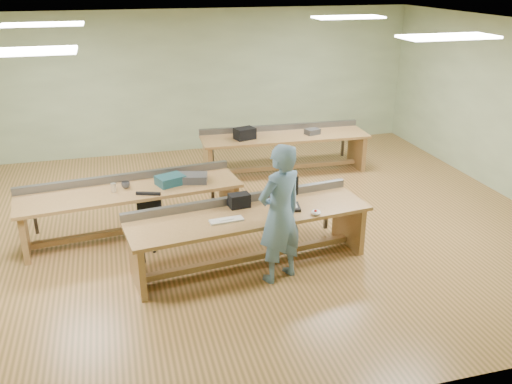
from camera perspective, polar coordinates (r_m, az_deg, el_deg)
floor at (r=8.59m, az=-2.83°, el=-3.45°), size 10.00×10.00×0.00m
ceiling at (r=7.77m, az=-3.27°, el=16.88°), size 10.00×10.00×0.00m
wall_back at (r=11.89m, az=-7.23°, el=11.38°), size 10.00×0.04×3.00m
wall_front at (r=4.51m, az=7.96°, el=-7.75°), size 10.00×0.04×3.00m
fluor_panels at (r=7.77m, az=-3.26°, el=16.66°), size 6.20×3.50×0.03m
workbench_front at (r=7.27m, az=-0.73°, el=-3.51°), size 3.35×1.27×0.86m
workbench_mid at (r=8.27m, az=-13.00°, el=-0.81°), size 3.31×1.23×0.86m
workbench_back at (r=10.68m, az=2.97°, el=5.09°), size 3.28×0.99×0.86m
person at (r=6.77m, az=2.52°, el=-2.33°), size 0.79×0.67×1.83m
laptop_base at (r=7.33m, az=3.27°, el=-1.60°), size 0.38×0.33×0.04m
laptop_screen at (r=7.35m, az=3.17°, el=0.61°), size 0.34×0.07×0.27m
keyboard at (r=6.96m, az=-3.13°, el=-3.00°), size 0.45×0.18×0.03m
trackball_mouse at (r=7.17m, az=6.34°, el=-2.14°), size 0.13×0.15×0.06m
camera_bag at (r=7.33m, az=-1.77°, el=-0.90°), size 0.30×0.21×0.19m
task_chair at (r=7.97m, az=-11.27°, el=-3.73°), size 0.54×0.54×0.79m
parts_bin_teal at (r=8.21m, az=-9.01°, el=1.25°), size 0.47×0.42×0.14m
parts_bin_grey at (r=8.26m, az=-6.74°, el=1.46°), size 0.50×0.38×0.12m
mug at (r=8.21m, az=-13.55°, el=0.74°), size 0.14×0.14×0.10m
drinks_can at (r=8.10m, az=-14.77°, el=0.45°), size 0.10×0.10×0.13m
storage_box_back at (r=10.32m, az=-1.19°, el=6.18°), size 0.43×0.36×0.21m
tray_back at (r=10.69m, az=5.95°, el=6.35°), size 0.32×0.27×0.11m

